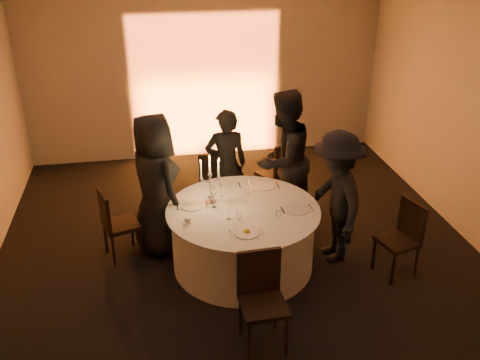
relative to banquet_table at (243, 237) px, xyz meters
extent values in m
plane|color=black|center=(0.00, 0.00, -0.38)|extent=(7.00, 7.00, 0.00)
plane|color=white|center=(0.00, 0.00, 2.62)|extent=(7.00, 7.00, 0.00)
plane|color=#AEAAA2|center=(0.00, 3.50, 1.12)|extent=(7.00, 0.00, 7.00)
cube|color=black|center=(0.00, 3.20, -0.33)|extent=(0.25, 0.12, 0.10)
cylinder|color=black|center=(0.00, 0.00, -0.37)|extent=(0.60, 0.60, 0.03)
cylinder|color=black|center=(0.00, 0.00, -0.01)|extent=(0.20, 0.20, 0.75)
cylinder|color=silver|center=(0.00, 0.00, -0.01)|extent=(1.68, 1.68, 0.75)
cylinder|color=silver|center=(0.00, 0.00, 0.38)|extent=(1.80, 1.80, 0.02)
cube|color=black|center=(-1.43, 0.46, 0.06)|extent=(0.50, 0.50, 0.05)
cube|color=black|center=(-1.60, 0.40, 0.30)|extent=(0.16, 0.39, 0.46)
cylinder|color=black|center=(-1.21, 0.35, -0.17)|extent=(0.04, 0.04, 0.43)
cylinder|color=black|center=(-1.32, 0.68, -0.17)|extent=(0.04, 0.04, 0.43)
cylinder|color=black|center=(-1.54, 0.24, -0.17)|extent=(0.04, 0.04, 0.43)
cylinder|color=black|center=(-1.65, 0.57, -0.17)|extent=(0.04, 0.04, 0.43)
cube|color=black|center=(-0.16, 1.52, 0.05)|extent=(0.43, 0.43, 0.05)
cube|color=black|center=(-0.18, 1.34, 0.29)|extent=(0.40, 0.08, 0.45)
cylinder|color=black|center=(0.03, 1.67, -0.17)|extent=(0.04, 0.04, 0.42)
cylinder|color=black|center=(-0.31, 1.70, -0.17)|extent=(0.04, 0.04, 0.42)
cylinder|color=black|center=(-0.01, 1.33, -0.17)|extent=(0.04, 0.04, 0.42)
cylinder|color=black|center=(-0.34, 1.37, -0.17)|extent=(0.04, 0.04, 0.42)
cube|color=black|center=(0.75, 1.42, 0.11)|extent=(0.61, 0.61, 0.05)
cube|color=black|center=(0.85, 1.24, 0.38)|extent=(0.41, 0.25, 0.51)
cylinder|color=black|center=(0.83, 1.68, -0.14)|extent=(0.04, 0.04, 0.48)
cylinder|color=black|center=(0.49, 1.50, -0.14)|extent=(0.04, 0.04, 0.48)
cylinder|color=black|center=(1.01, 1.34, -0.14)|extent=(0.04, 0.04, 0.48)
cylinder|color=black|center=(0.67, 1.16, -0.14)|extent=(0.04, 0.04, 0.48)
cube|color=black|center=(1.73, -0.49, 0.05)|extent=(0.49, 0.49, 0.05)
cube|color=black|center=(1.90, -0.44, 0.30)|extent=(0.15, 0.40, 0.46)
cylinder|color=black|center=(1.52, -0.37, -0.17)|extent=(0.04, 0.04, 0.43)
cylinder|color=black|center=(1.61, -0.70, -0.17)|extent=(0.04, 0.04, 0.43)
cylinder|color=black|center=(1.85, -0.28, -0.17)|extent=(0.04, 0.04, 0.43)
cylinder|color=black|center=(1.94, -0.61, -0.17)|extent=(0.04, 0.04, 0.43)
cube|color=black|center=(-0.06, -1.38, 0.09)|extent=(0.45, 0.45, 0.05)
cube|color=black|center=(-0.07, -1.18, 0.35)|extent=(0.43, 0.06, 0.49)
cylinder|color=black|center=(-0.23, -1.57, -0.15)|extent=(0.04, 0.04, 0.46)
cylinder|color=black|center=(0.13, -1.56, -0.15)|extent=(0.04, 0.04, 0.46)
cylinder|color=black|center=(-0.25, -1.20, -0.15)|extent=(0.04, 0.04, 0.46)
cylinder|color=black|center=(0.12, -1.19, -0.15)|extent=(0.04, 0.04, 0.46)
imported|color=black|center=(-0.98, 0.54, 0.52)|extent=(0.93, 1.05, 1.80)
imported|color=black|center=(0.00, 1.24, 0.40)|extent=(0.58, 0.38, 1.58)
imported|color=black|center=(0.71, 0.92, 0.56)|extent=(1.16, 1.13, 1.89)
imported|color=black|center=(1.12, -0.03, 0.45)|extent=(0.64, 1.09, 1.66)
cylinder|color=white|center=(-0.58, 0.17, 0.39)|extent=(0.27, 0.27, 0.01)
cube|color=#B6B6BA|center=(-0.75, 0.17, 0.39)|extent=(0.01, 0.17, 0.01)
cube|color=#B6B6BA|center=(-0.41, 0.17, 0.39)|extent=(0.02, 0.17, 0.01)
cylinder|color=white|center=(-0.10, 0.61, 0.39)|extent=(0.25, 0.25, 0.01)
cube|color=#B6B6BA|center=(-0.27, 0.61, 0.39)|extent=(0.02, 0.17, 0.01)
cube|color=#B6B6BA|center=(0.07, 0.61, 0.39)|extent=(0.02, 0.17, 0.01)
cylinder|color=white|center=(0.37, 0.52, 0.39)|extent=(0.25, 0.25, 0.01)
cube|color=#B6B6BA|center=(0.20, 0.52, 0.39)|extent=(0.02, 0.17, 0.01)
cube|color=#B6B6BA|center=(0.54, 0.52, 0.39)|extent=(0.01, 0.17, 0.01)
cylinder|color=white|center=(0.61, -0.12, 0.39)|extent=(0.30, 0.30, 0.01)
cube|color=#B6B6BA|center=(0.44, -0.12, 0.39)|extent=(0.02, 0.17, 0.01)
cube|color=#B6B6BA|center=(0.78, -0.12, 0.39)|extent=(0.01, 0.17, 0.01)
cylinder|color=white|center=(-0.06, -0.52, 0.39)|extent=(0.28, 0.28, 0.01)
cube|color=#B6B6BA|center=(-0.23, -0.52, 0.39)|extent=(0.02, 0.17, 0.01)
cube|color=#B6B6BA|center=(0.11, -0.52, 0.39)|extent=(0.02, 0.17, 0.01)
sphere|color=yellow|center=(-0.06, -0.52, 0.43)|extent=(0.07, 0.07, 0.07)
cylinder|color=white|center=(-0.66, -0.20, 0.39)|extent=(0.11, 0.11, 0.01)
cylinder|color=white|center=(-0.66, -0.20, 0.42)|extent=(0.07, 0.07, 0.06)
cylinder|color=silver|center=(-0.35, 0.22, 0.40)|extent=(0.12, 0.12, 0.02)
sphere|color=silver|center=(-0.35, 0.22, 0.45)|extent=(0.07, 0.07, 0.07)
cylinder|color=silver|center=(-0.35, 0.22, 0.58)|extent=(0.02, 0.02, 0.33)
cylinder|color=silver|center=(-0.35, 0.22, 0.75)|extent=(0.05, 0.05, 0.03)
cylinder|color=white|center=(-0.35, 0.22, 0.87)|extent=(0.02, 0.02, 0.21)
cone|color=orange|center=(-0.35, 0.22, 0.99)|extent=(0.02, 0.02, 0.03)
cylinder|color=silver|center=(-0.40, 0.22, 0.67)|extent=(0.12, 0.02, 0.08)
cylinder|color=silver|center=(-0.45, 0.22, 0.71)|extent=(0.05, 0.05, 0.03)
cylinder|color=white|center=(-0.45, 0.22, 0.82)|extent=(0.02, 0.02, 0.21)
cone|color=orange|center=(-0.45, 0.22, 0.94)|extent=(0.02, 0.02, 0.03)
cylinder|color=silver|center=(-0.30, 0.22, 0.67)|extent=(0.12, 0.02, 0.08)
cylinder|color=silver|center=(-0.24, 0.22, 0.71)|extent=(0.05, 0.05, 0.03)
cylinder|color=white|center=(-0.24, 0.22, 0.82)|extent=(0.02, 0.02, 0.21)
cone|color=orange|center=(-0.24, 0.22, 0.94)|extent=(0.02, 0.02, 0.03)
cylinder|color=white|center=(-0.32, 0.28, 0.39)|extent=(0.06, 0.06, 0.01)
cylinder|color=white|center=(-0.32, 0.28, 0.44)|extent=(0.01, 0.01, 0.10)
cone|color=white|center=(-0.32, 0.28, 0.53)|extent=(0.07, 0.07, 0.09)
cylinder|color=white|center=(-0.33, 0.11, 0.39)|extent=(0.06, 0.06, 0.01)
cylinder|color=white|center=(-0.33, 0.11, 0.44)|extent=(0.01, 0.01, 0.10)
cone|color=white|center=(-0.33, 0.11, 0.53)|extent=(0.07, 0.07, 0.09)
cylinder|color=white|center=(0.14, 0.38, 0.39)|extent=(0.06, 0.06, 0.01)
cylinder|color=white|center=(0.14, 0.38, 0.44)|extent=(0.01, 0.01, 0.10)
cone|color=white|center=(0.14, 0.38, 0.53)|extent=(0.07, 0.07, 0.09)
cylinder|color=white|center=(-0.20, -0.20, 0.39)|extent=(0.06, 0.06, 0.01)
cylinder|color=white|center=(-0.20, -0.20, 0.44)|extent=(0.01, 0.01, 0.10)
cone|color=white|center=(-0.20, -0.20, 0.53)|extent=(0.07, 0.07, 0.09)
cylinder|color=white|center=(-0.20, 0.35, 0.39)|extent=(0.06, 0.06, 0.01)
cylinder|color=white|center=(-0.20, 0.35, 0.44)|extent=(0.01, 0.01, 0.10)
cone|color=white|center=(-0.20, 0.35, 0.53)|extent=(0.07, 0.07, 0.09)
cylinder|color=white|center=(0.36, -0.26, 0.43)|extent=(0.07, 0.07, 0.09)
cylinder|color=white|center=(-0.08, -0.21, 0.43)|extent=(0.07, 0.07, 0.09)
camera|label=1|loc=(-1.01, -5.33, 3.41)|focal=40.00mm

